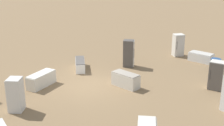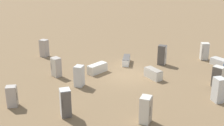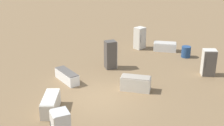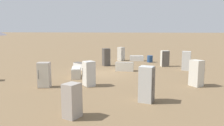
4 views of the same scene
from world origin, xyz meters
name	(u,v)px [view 4 (image 4 of 4)]	position (x,y,z in m)	size (l,w,h in m)	color
ground_plane	(104,73)	(0.00, 0.00, 0.00)	(1000.00, 1000.00, 0.00)	brown
discarded_fridge_0	(137,58)	(-8.53, 1.02, 0.31)	(1.13, 1.74, 0.61)	white
discarded_fridge_1	(121,54)	(-8.24, -0.82, 0.80)	(0.88, 0.85, 1.59)	beige
discarded_fridge_2	(44,75)	(5.37, -1.99, 0.79)	(0.80, 0.88, 1.57)	#A89E93
discarded_fridge_3	(76,72)	(2.05, -1.48, 0.38)	(1.89, 1.34, 0.76)	beige
discarded_fridge_4	(81,66)	(-1.10, -2.58, 0.31)	(1.42, 1.90, 0.61)	white
discarded_fridge_5	(89,74)	(4.21, 0.53, 0.80)	(0.92, 0.92, 1.60)	silver
discarded_fridge_6	(165,59)	(-5.32, 4.52, 0.79)	(0.85, 0.92, 1.57)	beige
discarded_fridge_7	(125,67)	(-1.65, 1.34, 0.39)	(0.93, 1.66, 0.79)	beige
discarded_fridge_8	(197,73)	(2.09, 7.07, 0.83)	(0.95, 0.95, 1.67)	beige
discarded_fridge_9	(186,61)	(-3.70, 6.52, 0.85)	(0.71, 0.78, 1.71)	silver
discarded_fridge_10	(72,101)	(9.17, 2.00, 0.71)	(0.77, 0.68, 1.42)	#A89E93
discarded_fridge_11	(106,57)	(-3.93, -1.17, 0.88)	(0.89, 0.89, 1.76)	#4C4742
discarded_fridge_12	(147,84)	(6.25, 4.55, 0.89)	(0.68, 0.75, 1.79)	silver
rusty_barrel	(150,59)	(-7.84, 2.68, 0.38)	(0.62, 0.62, 0.75)	navy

